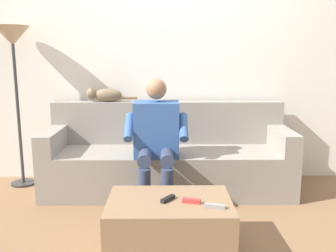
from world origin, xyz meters
TOP-DOWN VIEW (x-y plane):
  - ground_plane at (0.00, 0.60)m, footprint 8.00×8.00m
  - back_wall at (0.00, -0.53)m, footprint 4.84×0.06m
  - couch at (0.00, -0.12)m, footprint 2.29×0.71m
  - coffee_table at (0.00, 1.03)m, footprint 0.81×0.55m
  - person_solo_seated at (0.10, 0.21)m, footprint 0.54×0.57m
  - cat_on_backrest at (0.62, -0.35)m, footprint 0.50×0.12m
  - remote_black at (0.01, 1.03)m, footprint 0.10×0.12m
  - remote_red at (-0.14, 1.07)m, footprint 0.12×0.07m
  - remote_gray at (-0.28, 1.15)m, footprint 0.13×0.06m
  - floor_lamp at (1.45, -0.27)m, footprint 0.32×0.32m

SIDE VIEW (x-z plane):
  - ground_plane at x=0.00m, z-range 0.00..0.00m
  - coffee_table at x=0.00m, z-range 0.00..0.36m
  - couch at x=0.00m, z-range -0.13..0.70m
  - remote_gray at x=-0.28m, z-range 0.36..0.38m
  - remote_black at x=0.01m, z-range 0.36..0.38m
  - remote_red at x=-0.14m, z-range 0.36..0.38m
  - person_solo_seated at x=0.10m, z-range 0.06..1.15m
  - cat_on_backrest at x=0.62m, z-range 0.82..0.97m
  - floor_lamp at x=1.45m, z-range 0.56..2.11m
  - back_wall at x=0.00m, z-range 0.00..2.76m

